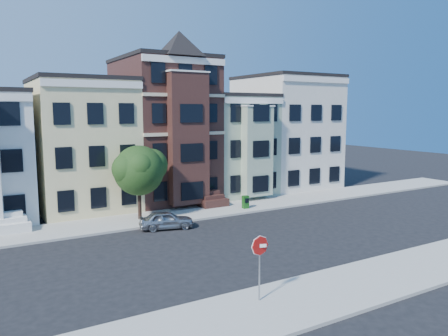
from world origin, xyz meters
TOP-DOWN VIEW (x-y plane):
  - ground at (0.00, 0.00)m, footprint 120.00×120.00m
  - far_sidewalk at (0.00, 8.00)m, footprint 60.00×4.00m
  - near_sidewalk at (0.00, -8.00)m, footprint 60.00×4.00m
  - house_yellow at (-7.00, 14.50)m, footprint 7.00×9.00m
  - house_brown at (0.00, 14.50)m, footprint 7.00×9.00m
  - house_green at (6.50, 14.50)m, footprint 6.00×9.00m
  - house_cream at (13.50, 14.50)m, footprint 8.00×9.00m
  - street_tree at (-4.59, 8.10)m, footprint 7.12×7.12m
  - parked_car at (-3.80, 5.20)m, footprint 3.80×2.27m
  - newspaper_box at (3.75, 7.11)m, footprint 0.48×0.43m
  - stop_sign at (-5.02, -7.25)m, footprint 0.83×0.39m

SIDE VIEW (x-z plane):
  - ground at x=0.00m, z-range 0.00..0.00m
  - far_sidewalk at x=0.00m, z-range 0.00..0.15m
  - near_sidewalk at x=0.00m, z-range 0.00..0.15m
  - parked_car at x=-3.80m, z-range 0.00..1.21m
  - newspaper_box at x=3.75m, z-range 0.15..1.15m
  - stop_sign at x=-5.02m, z-range 0.15..3.22m
  - street_tree at x=-4.59m, z-range 0.15..6.63m
  - house_green at x=6.50m, z-range 0.00..9.00m
  - house_yellow at x=-7.00m, z-range 0.00..10.00m
  - house_cream at x=13.50m, z-range 0.00..11.00m
  - house_brown at x=0.00m, z-range 0.00..12.00m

